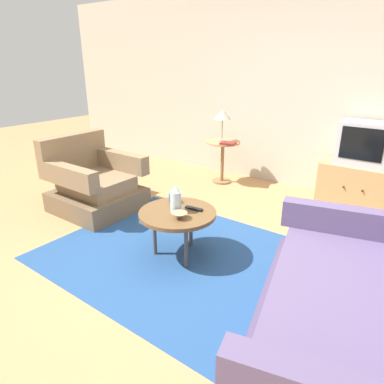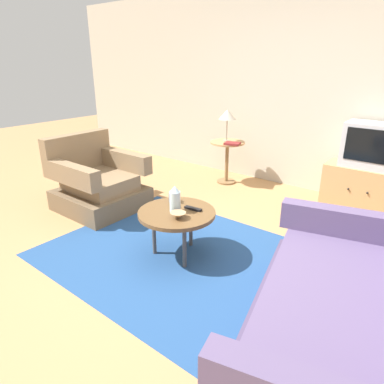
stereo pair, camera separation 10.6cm
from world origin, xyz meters
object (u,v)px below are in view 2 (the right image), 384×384
(couch, at_px, (344,318))
(side_table, at_px, (227,153))
(vase, at_px, (175,199))
(bowl, at_px, (178,215))
(armchair, at_px, (97,184))
(book, at_px, (232,144))
(table_lamp, at_px, (227,115))
(mug, at_px, (173,198))
(tv_stand, at_px, (362,188))
(television, at_px, (371,145))
(coffee_table, at_px, (177,215))
(tv_remote_dark, at_px, (193,209))

(couch, height_order, side_table, couch)
(vase, relative_size, bowl, 1.81)
(side_table, distance_m, vase, 2.17)
(armchair, xyz_separation_m, book, (0.89, 1.65, 0.33))
(table_lamp, relative_size, mug, 3.73)
(tv_stand, xyz_separation_m, vase, (-1.05, -2.24, 0.30))
(side_table, relative_size, table_lamp, 1.37)
(table_lamp, bearing_deg, tv_stand, 6.56)
(television, bearing_deg, book, -168.46)
(coffee_table, bearing_deg, tv_remote_dark, 52.10)
(coffee_table, bearing_deg, couch, -10.46)
(armchair, bearing_deg, television, 127.72)
(side_table, bearing_deg, armchair, -112.73)
(armchair, xyz_separation_m, side_table, (0.74, 1.76, 0.14))
(couch, distance_m, tv_remote_dark, 1.52)
(armchair, relative_size, mug, 7.65)
(couch, height_order, coffee_table, couch)
(tv_remote_dark, xyz_separation_m, book, (-0.72, 1.78, 0.18))
(television, xyz_separation_m, mug, (-1.21, -2.09, -0.30))
(vase, height_order, tv_remote_dark, vase)
(couch, xyz_separation_m, vase, (-1.56, 0.28, 0.27))
(side_table, relative_size, book, 2.59)
(book, bearing_deg, tv_stand, -2.98)
(table_lamp, distance_m, vase, 2.22)
(mug, relative_size, tv_remote_dark, 0.71)
(vase, height_order, mug, vase)
(table_lamp, bearing_deg, side_table, -11.74)
(tv_remote_dark, distance_m, book, 1.93)
(table_lamp, bearing_deg, vase, -68.70)
(tv_stand, relative_size, table_lamp, 1.93)
(coffee_table, distance_m, bowl, 0.16)
(vase, bearing_deg, mug, 135.78)
(mug, relative_size, book, 0.51)
(armchair, distance_m, television, 3.27)
(coffee_table, relative_size, book, 2.93)
(side_table, bearing_deg, book, -36.18)
(couch, xyz_separation_m, coffee_table, (-1.55, 0.29, 0.12))
(tv_stand, distance_m, television, 0.52)
(table_lamp, bearing_deg, television, 6.98)
(side_table, distance_m, table_lamp, 0.55)
(television, height_order, mug, television)
(television, bearing_deg, couch, -78.57)
(bowl, bearing_deg, coffee_table, 136.15)
(tv_remote_dark, bearing_deg, vase, 45.08)
(table_lamp, xyz_separation_m, mug, (0.63, -1.87, -0.50))
(tv_remote_dark, relative_size, book, 0.72)
(armchair, bearing_deg, couch, 79.80)
(side_table, xyz_separation_m, mug, (0.60, -1.86, 0.04))
(tv_stand, relative_size, bowl, 6.42)
(tv_stand, bearing_deg, bowl, -111.92)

